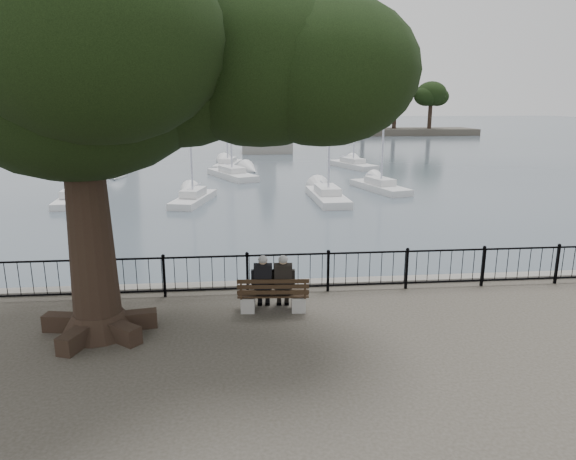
{
  "coord_description": "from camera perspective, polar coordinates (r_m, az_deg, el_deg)",
  "views": [
    {
      "loc": [
        -1.13,
        -9.44,
        4.6
      ],
      "look_at": [
        0.0,
        2.5,
        1.6
      ],
      "focal_mm": 32.0,
      "sensor_mm": 36.0,
      "label": 1
    }
  ],
  "objects": [
    {
      "name": "far_shore",
      "position": [
        92.83,
        11.59,
        12.77
      ],
      "size": [
        30.0,
        8.6,
        9.18
      ],
      "color": "#3A352D",
      "rests_on": "ground"
    },
    {
      "name": "sailboat_g",
      "position": [
        45.75,
        7.18,
        7.27
      ],
      "size": [
        3.56,
        6.05,
        10.27
      ],
      "color": "silver",
      "rests_on": "ground"
    },
    {
      "name": "person_left",
      "position": [
        11.62,
        -2.76,
        -6.05
      ],
      "size": [
        0.4,
        0.67,
        1.33
      ],
      "color": "black",
      "rests_on": "ground"
    },
    {
      "name": "bench",
      "position": [
        11.65,
        -1.66,
        -7.68
      ],
      "size": [
        1.62,
        0.59,
        0.84
      ],
      "color": "gray",
      "rests_on": "ground"
    },
    {
      "name": "person_right",
      "position": [
        11.62,
        -0.56,
        -6.04
      ],
      "size": [
        0.4,
        0.67,
        1.33
      ],
      "color": "black",
      "rests_on": "ground"
    },
    {
      "name": "sailboat_a",
      "position": [
        31.74,
        -22.77,
        3.32
      ],
      "size": [
        1.69,
        4.94,
        9.31
      ],
      "color": "silver",
      "rests_on": "ground"
    },
    {
      "name": "sailboat_h",
      "position": [
        45.84,
        -6.7,
        7.44
      ],
      "size": [
        2.62,
        5.95,
        14.53
      ],
      "color": "silver",
      "rests_on": "ground"
    },
    {
      "name": "tree",
      "position": [
        10.45,
        -18.26,
        18.52
      ],
      "size": [
        10.31,
        7.2,
        8.42
      ],
      "color": "black",
      "rests_on": "ground"
    },
    {
      "name": "railing",
      "position": [
        12.66,
        0.0,
        -4.58
      ],
      "size": [
        22.06,
        0.06,
        1.0
      ],
      "color": "black",
      "rests_on": "ground"
    },
    {
      "name": "sailboat_d",
      "position": [
        34.01,
        10.16,
        4.86
      ],
      "size": [
        2.94,
        5.69,
        10.3
      ],
      "color": "silver",
      "rests_on": "ground"
    },
    {
      "name": "harbor",
      "position": [
        13.49,
        -0.2,
        -8.17
      ],
      "size": [
        260.0,
        260.0,
        1.2
      ],
      "color": "slate",
      "rests_on": "ground"
    },
    {
      "name": "lighthouse",
      "position": [
        73.79,
        -19.71,
        19.07
      ],
      "size": [
        10.14,
        10.14,
        30.99
      ],
      "color": "slate",
      "rests_on": "ground"
    },
    {
      "name": "sailboat_c",
      "position": [
        30.09,
        4.39,
        3.94
      ],
      "size": [
        1.83,
        5.89,
        12.39
      ],
      "color": "silver",
      "rests_on": "ground"
    },
    {
      "name": "sailboat_f",
      "position": [
        39.39,
        -6.23,
        6.27
      ],
      "size": [
        4.03,
        6.24,
        12.02
      ],
      "color": "silver",
      "rests_on": "ground"
    },
    {
      "name": "sailboat_e",
      "position": [
        37.64,
        -20.81,
        5.11
      ],
      "size": [
        2.69,
        6.11,
        12.59
      ],
      "color": "silver",
      "rests_on": "ground"
    },
    {
      "name": "lion_monument",
      "position": [
        59.57,
        -2.42,
        10.61
      ],
      "size": [
        5.57,
        5.57,
        8.32
      ],
      "color": "slate",
      "rests_on": "ground"
    },
    {
      "name": "sailboat_b",
      "position": [
        29.87,
        -10.47,
        3.65
      ],
      "size": [
        2.46,
        5.12,
        10.91
      ],
      "color": "silver",
      "rests_on": "ground"
    }
  ]
}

